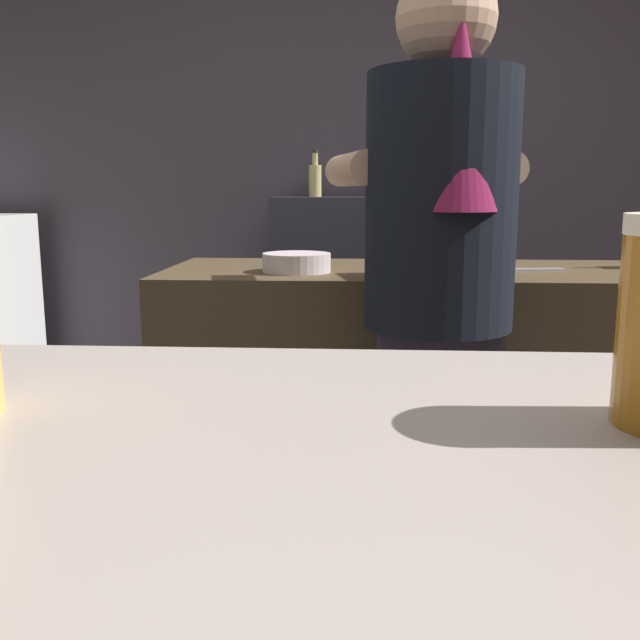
% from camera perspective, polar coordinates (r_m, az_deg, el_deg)
% --- Properties ---
extents(wall_back, '(5.20, 0.10, 2.70)m').
position_cam_1_polar(wall_back, '(3.58, 5.59, 13.39)').
color(wall_back, '#524A58').
rests_on(wall_back, ground).
extents(prep_counter, '(2.10, 0.60, 0.94)m').
position_cam_1_polar(prep_counter, '(2.24, 15.65, -8.06)').
color(prep_counter, '#4E3E29').
rests_on(prep_counter, ground).
extents(back_shelf, '(0.80, 0.36, 1.13)m').
position_cam_1_polar(back_shelf, '(3.35, 3.14, 0.18)').
color(back_shelf, '#353443').
rests_on(back_shelf, ground).
extents(bartender, '(0.48, 0.55, 1.64)m').
position_cam_1_polar(bartender, '(1.64, 9.59, 2.66)').
color(bartender, '#312B3B').
rests_on(bartender, ground).
extents(mixing_bowl, '(0.19, 0.19, 0.05)m').
position_cam_1_polar(mixing_bowl, '(1.99, -1.91, 4.67)').
color(mixing_bowl, silver).
rests_on(mixing_bowl, prep_counter).
extents(chefs_knife, '(0.24, 0.07, 0.01)m').
position_cam_1_polar(chefs_knife, '(2.09, 16.08, 3.91)').
color(chefs_knife, silver).
rests_on(chefs_knife, prep_counter).
extents(bottle_soy, '(0.07, 0.07, 0.23)m').
position_cam_1_polar(bottle_soy, '(3.37, 5.89, 11.44)').
color(bottle_soy, '#376090').
rests_on(bottle_soy, back_shelf).
extents(bottle_vinegar, '(0.05, 0.05, 0.23)m').
position_cam_1_polar(bottle_vinegar, '(3.29, 6.78, 11.45)').
color(bottle_vinegar, '#54803A').
rests_on(bottle_vinegar, back_shelf).
extents(bottle_olive_oil, '(0.06, 0.06, 0.21)m').
position_cam_1_polar(bottle_olive_oil, '(3.39, -0.40, 11.36)').
color(bottle_olive_oil, '#D7C679').
rests_on(bottle_olive_oil, back_shelf).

